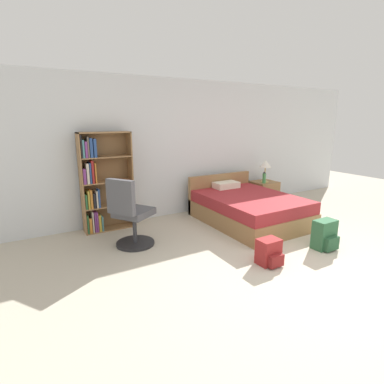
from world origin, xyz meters
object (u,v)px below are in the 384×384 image
(bookshelf, at_px, (100,183))
(backpack_red, at_px, (269,252))
(table_lamp, at_px, (265,165))
(office_chair, at_px, (130,216))
(backpack_green, at_px, (325,235))
(nightstand, at_px, (264,193))
(water_bottle, at_px, (264,178))
(bed, at_px, (247,208))

(bookshelf, relative_size, backpack_red, 4.87)
(backpack_red, bearing_deg, table_lamp, 48.11)
(office_chair, relative_size, table_lamp, 2.17)
(backpack_green, relative_size, backpack_red, 1.27)
(nightstand, xyz_separation_m, water_bottle, (-0.13, -0.12, 0.37))
(office_chair, bearing_deg, table_lamp, 12.41)
(bookshelf, relative_size, nightstand, 3.21)
(bookshelf, distance_m, bed, 2.65)
(backpack_red, bearing_deg, office_chair, 133.73)
(office_chair, bearing_deg, water_bottle, 11.35)
(nightstand, distance_m, backpack_green, 2.44)
(bed, xyz_separation_m, water_bottle, (0.99, 0.62, 0.36))
(bookshelf, xyz_separation_m, nightstand, (3.55, -0.16, -0.57))
(bed, relative_size, backpack_red, 5.70)
(bed, xyz_separation_m, backpack_green, (0.19, -1.51, -0.06))
(bed, relative_size, backpack_green, 4.48)
(nightstand, distance_m, water_bottle, 0.41)
(table_lamp, relative_size, backpack_green, 1.12)
(office_chair, distance_m, nightstand, 3.45)
(backpack_red, bearing_deg, water_bottle, 48.44)
(bookshelf, xyz_separation_m, office_chair, (0.19, -0.92, -0.34))
(backpack_red, bearing_deg, backpack_green, -2.72)
(table_lamp, distance_m, backpack_green, 2.49)
(office_chair, xyz_separation_m, table_lamp, (3.32, 0.73, 0.41))
(bookshelf, distance_m, nightstand, 3.60)
(bed, height_order, office_chair, office_chair)
(office_chair, relative_size, backpack_red, 3.10)
(backpack_green, xyz_separation_m, backpack_red, (-1.05, 0.05, -0.04))
(bookshelf, bearing_deg, backpack_green, -42.60)
(nightstand, distance_m, backpack_red, 2.97)
(bookshelf, xyz_separation_m, backpack_green, (2.62, -2.41, -0.62))
(bookshelf, distance_m, backpack_red, 2.91)
(bookshelf, height_order, office_chair, bookshelf)
(office_chair, distance_m, backpack_green, 2.87)
(backpack_green, bearing_deg, bookshelf, 137.40)
(bookshelf, relative_size, office_chair, 1.57)
(water_bottle, height_order, backpack_green, water_bottle)
(bed, bearing_deg, office_chair, -179.41)
(bed, relative_size, water_bottle, 8.07)
(nightstand, xyz_separation_m, backpack_red, (-1.98, -2.21, -0.09))
(bookshelf, relative_size, table_lamp, 3.41)
(water_bottle, bearing_deg, bed, -147.76)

